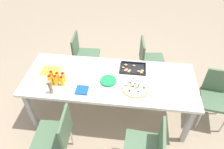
{
  "coord_description": "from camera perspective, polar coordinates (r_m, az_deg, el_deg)",
  "views": [
    {
      "loc": [
        0.26,
        -1.94,
        2.59
      ],
      "look_at": [
        0.02,
        0.06,
        0.75
      ],
      "focal_mm": 33.06,
      "sensor_mm": 36.0,
      "label": 1
    }
  ],
  "objects": [
    {
      "name": "juice_bottle_4",
      "position": [
        2.73,
        -14.83,
        -0.57
      ],
      "size": [
        0.05,
        0.05,
        0.14
      ],
      "color": "#FBAB14",
      "rests_on": "party_table"
    },
    {
      "name": "juice_bottle_0",
      "position": [
        2.69,
        -16.7,
        -1.46
      ],
      "size": [
        0.06,
        0.06,
        0.15
      ],
      "color": "#F9AD14",
      "rests_on": "party_table"
    },
    {
      "name": "snack_tray",
      "position": [
        2.84,
        5.74,
        1.58
      ],
      "size": [
        0.35,
        0.24,
        0.04
      ],
      "color": "black",
      "rests_on": "party_table"
    },
    {
      "name": "napkin_stack",
      "position": [
        2.57,
        -8.32,
        -4.28
      ],
      "size": [
        0.15,
        0.15,
        0.02
      ],
      "primitive_type": "cube",
      "color": "#194CA5",
      "rests_on": "party_table"
    },
    {
      "name": "paper_folder",
      "position": [
        2.93,
        -16.54,
        0.94
      ],
      "size": [
        0.26,
        0.2,
        0.01
      ],
      "primitive_type": "cube",
      "rotation": [
        0.0,
        0.0,
        -0.0
      ],
      "color": "yellow",
      "rests_on": "party_table"
    },
    {
      "name": "juice_bottle_3",
      "position": [
        2.75,
        -16.31,
        -0.32
      ],
      "size": [
        0.06,
        0.06,
        0.15
      ],
      "color": "#F9AE14",
      "rests_on": "party_table"
    },
    {
      "name": "juice_bottle_5",
      "position": [
        2.7,
        -13.32,
        -0.65
      ],
      "size": [
        0.05,
        0.05,
        0.14
      ],
      "color": "#FBAF14",
      "rests_on": "party_table"
    },
    {
      "name": "juice_bottle_2",
      "position": [
        2.65,
        -13.68,
        -1.79
      ],
      "size": [
        0.05,
        0.05,
        0.14
      ],
      "color": "#F9AF14",
      "rests_on": "party_table"
    },
    {
      "name": "chair_near_right",
      "position": [
        2.41,
        10.11,
        -19.02
      ],
      "size": [
        0.43,
        0.43,
        0.83
      ],
      "rotation": [
        0.0,
        0.0,
        1.5
      ],
      "color": "#4C6B4C",
      "rests_on": "ground_plane"
    },
    {
      "name": "chair_far_right",
      "position": [
        3.46,
        10.02,
        4.44
      ],
      "size": [
        0.44,
        0.44,
        0.83
      ],
      "rotation": [
        0.0,
        0.0,
        -1.46
      ],
      "color": "#4C6B4C",
      "rests_on": "ground_plane"
    },
    {
      "name": "juice_bottle_1",
      "position": [
        2.67,
        -15.27,
        -1.56
      ],
      "size": [
        0.06,
        0.06,
        0.15
      ],
      "color": "#F9AD14",
      "rests_on": "party_table"
    },
    {
      "name": "party_table",
      "position": [
        2.74,
        -0.64,
        -2.04
      ],
      "size": [
        2.25,
        0.85,
        0.73
      ],
      "color": "silver",
      "rests_on": "ground_plane"
    },
    {
      "name": "fruit_pizza",
      "position": [
        2.59,
        6.54,
        -3.48
      ],
      "size": [
        0.36,
        0.36,
        0.05
      ],
      "color": "tan",
      "rests_on": "party_table"
    },
    {
      "name": "cardboard_tube",
      "position": [
        2.56,
        -16.67,
        -3.39
      ],
      "size": [
        0.04,
        0.04,
        0.19
      ],
      "primitive_type": "cylinder",
      "color": "#9E7A56",
      "rests_on": "party_table"
    },
    {
      "name": "chair_near_left",
      "position": [
        2.53,
        -14.94,
        -15.6
      ],
      "size": [
        0.42,
        0.42,
        0.83
      ],
      "rotation": [
        0.0,
        0.0,
        1.62
      ],
      "color": "#4C6B4C",
      "rests_on": "ground_plane"
    },
    {
      "name": "chair_end",
      "position": [
        3.16,
        27.01,
        -4.93
      ],
      "size": [
        0.45,
        0.45,
        0.83
      ],
      "rotation": [
        0.0,
        0.0,
        3.02
      ],
      "color": "#4C6B4C",
      "rests_on": "ground_plane"
    },
    {
      "name": "chair_far_left",
      "position": [
        3.55,
        -8.05,
        5.85
      ],
      "size": [
        0.41,
        0.41,
        0.83
      ],
      "rotation": [
        0.0,
        0.0,
        -1.54
      ],
      "color": "#4C6B4C",
      "rests_on": "ground_plane"
    },
    {
      "name": "ground_plane",
      "position": [
        3.25,
        -0.55,
        -10.53
      ],
      "size": [
        12.0,
        12.0,
        0.0
      ],
      "primitive_type": "plane",
      "color": "gray"
    },
    {
      "name": "plate_stack",
      "position": [
        2.65,
        -1.03,
        -1.78
      ],
      "size": [
        0.21,
        0.21,
        0.03
      ],
      "color": "#1E8C4C",
      "rests_on": "party_table"
    }
  ]
}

